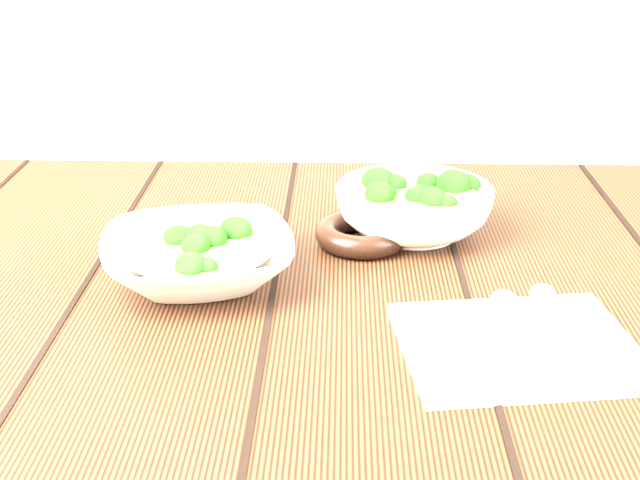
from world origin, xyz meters
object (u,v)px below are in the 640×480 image
table (296,375)px  soup_bowl_back (414,208)px  soup_bowl_front (198,257)px  napkin (518,346)px  trivet (362,234)px

table → soup_bowl_back: size_ratio=5.08×
soup_bowl_back → soup_bowl_front: bearing=-150.2°
soup_bowl_front → napkin: bearing=-24.5°
soup_bowl_front → napkin: (0.31, -0.14, -0.02)m
table → napkin: (0.21, -0.15, 0.13)m
soup_bowl_back → napkin: (0.08, -0.28, -0.03)m
table → soup_bowl_back: soup_bowl_back is taller
table → napkin: 0.29m
soup_bowl_front → napkin: soup_bowl_front is taller
soup_bowl_front → soup_bowl_back: soup_bowl_back is taller
soup_bowl_back → table: bearing=-136.2°
napkin → soup_bowl_back: bearing=97.3°
soup_bowl_front → trivet: bearing=29.7°
soup_bowl_front → soup_bowl_back: 0.27m
soup_bowl_back → trivet: (-0.06, -0.04, -0.02)m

